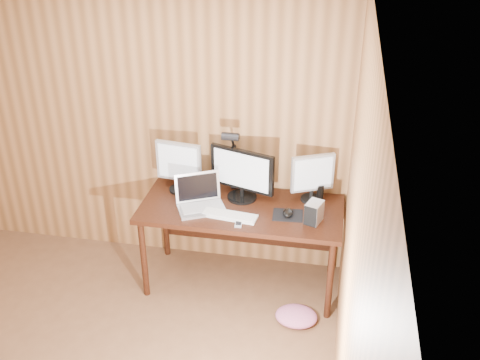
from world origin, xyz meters
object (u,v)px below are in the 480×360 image
(monitor_left, at_px, (179,165))
(monitor_right, at_px, (313,177))
(monitor_center, at_px, (242,174))
(desk_lamp, at_px, (232,152))
(speaker, at_px, (320,193))
(keyboard, at_px, (229,215))
(hard_drive, at_px, (314,212))
(phone, at_px, (239,223))
(desk, at_px, (243,215))
(mouse, at_px, (288,213))
(laptop, at_px, (200,199))

(monitor_left, relative_size, monitor_right, 1.09)
(monitor_center, distance_m, monitor_left, 0.53)
(monitor_right, relative_size, desk_lamp, 0.67)
(monitor_left, xyz_separation_m, speaker, (1.15, 0.06, -0.17))
(keyboard, xyz_separation_m, hard_drive, (0.64, 0.04, 0.07))
(monitor_right, bearing_deg, monitor_center, 162.40)
(keyboard, bearing_deg, phone, -38.10)
(desk_lamp, bearing_deg, speaker, 4.34)
(speaker, bearing_deg, hard_drive, -94.58)
(monitor_center, bearing_deg, desk, -56.32)
(desk, height_order, mouse, mouse)
(phone, bearing_deg, monitor_left, 139.53)
(monitor_left, height_order, mouse, monitor_left)
(monitor_right, height_order, hard_drive, monitor_right)
(speaker, bearing_deg, monitor_left, -177.14)
(keyboard, relative_size, hard_drive, 2.56)
(desk, height_order, speaker, speaker)
(monitor_right, bearing_deg, keyboard, -173.35)
(monitor_right, xyz_separation_m, phone, (-0.51, -0.46, -0.21))
(desk_lamp, bearing_deg, monitor_right, 2.51)
(mouse, relative_size, phone, 1.10)
(keyboard, xyz_separation_m, desk_lamp, (-0.05, 0.39, 0.36))
(desk, distance_m, monitor_right, 0.65)
(desk, xyz_separation_m, monitor_left, (-0.55, 0.10, 0.35))
(monitor_center, distance_m, mouse, 0.49)
(keyboard, height_order, mouse, mouse)
(monitor_right, distance_m, desk_lamp, 0.67)
(monitor_left, relative_size, phone, 4.04)
(hard_drive, height_order, phone, hard_drive)
(monitor_right, bearing_deg, monitor_left, 157.23)
(monitor_center, xyz_separation_m, hard_drive, (0.60, -0.25, -0.14))
(desk, height_order, desk_lamp, desk_lamp)
(monitor_left, distance_m, phone, 0.75)
(monitor_center, distance_m, phone, 0.45)
(monitor_center, xyz_separation_m, monitor_right, (0.55, 0.07, -0.01))
(monitor_right, xyz_separation_m, desk_lamp, (-0.65, 0.02, 0.15))
(keyboard, relative_size, phone, 4.18)
(desk, bearing_deg, monitor_right, 14.62)
(monitor_center, xyz_separation_m, laptop, (-0.30, -0.19, -0.16))
(hard_drive, relative_size, desk_lamp, 0.30)
(hard_drive, bearing_deg, laptop, -165.01)
(desk, distance_m, hard_drive, 0.64)
(laptop, bearing_deg, mouse, -27.20)
(monitor_left, height_order, phone, monitor_left)
(monitor_right, xyz_separation_m, keyboard, (-0.60, -0.37, -0.20))
(desk, distance_m, keyboard, 0.27)
(monitor_right, bearing_deg, laptop, 171.94)
(monitor_right, bearing_deg, desk_lamp, 153.29)
(desk, distance_m, desk_lamp, 0.53)
(monitor_left, distance_m, desk_lamp, 0.46)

